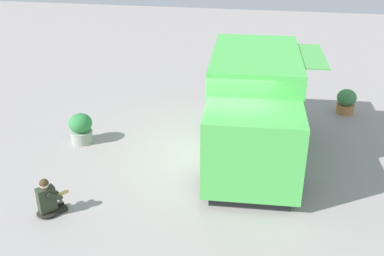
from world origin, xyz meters
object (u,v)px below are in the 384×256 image
food_truck (253,110)px  planter_flowering_near (81,128)px  person_customer (48,200)px  planter_flowering_far (346,101)px

food_truck → planter_flowering_near: 4.82m
food_truck → person_customer: 5.51m
person_customer → planter_flowering_far: (-6.95, -6.75, 0.07)m
food_truck → planter_flowering_near: bearing=2.8°
person_customer → planter_flowering_far: bearing=-135.8°
person_customer → planter_flowering_far: 9.69m
planter_flowering_near → person_customer: bearing=100.7°
planter_flowering_near → planter_flowering_far: 8.32m
planter_flowering_far → food_truck: bearing=48.6°
food_truck → planter_flowering_far: bearing=-131.4°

